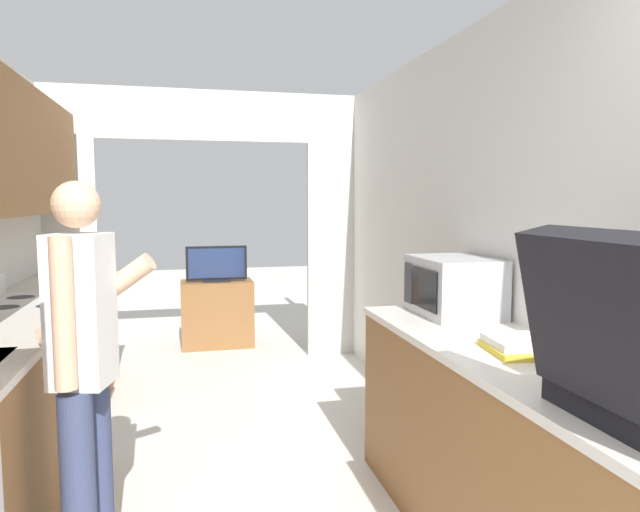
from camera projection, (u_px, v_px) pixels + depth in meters
The scene contains 11 objects.
wall_right at pixel (540, 258), 2.68m from camera, with size 0.06×7.10×2.50m.
wall_far_with_doorway at pixel (207, 206), 5.22m from camera, with size 3.20×0.06×2.50m.
counter_left at pixel (18, 397), 3.08m from camera, with size 0.62×3.58×0.91m.
counter_right at pixel (517, 463), 2.32m from camera, with size 0.62×2.19×0.91m.
range_oven at pixel (39, 373), 3.49m from camera, with size 0.66×0.78×1.05m.
person at pixel (83, 370), 2.25m from camera, with size 0.51×0.43×1.60m.
microwave at pixel (454, 286), 3.03m from camera, with size 0.38×0.50×0.31m.
book_stack at pixel (518, 346), 2.29m from camera, with size 0.27×0.31×0.06m.
tv_cabinet at pixel (217, 313), 5.91m from camera, with size 0.73×0.42×0.68m.
television at pixel (217, 264), 5.82m from camera, with size 0.61×0.16×0.36m.
knife at pixel (57, 286), 3.99m from camera, with size 0.16×0.33×0.02m.
Camera 1 is at (-0.19, -0.60, 1.53)m, focal length 32.00 mm.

